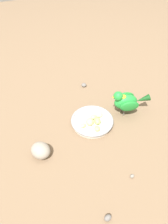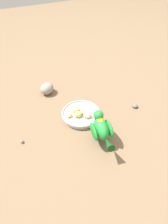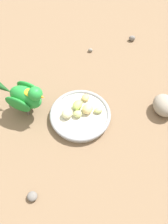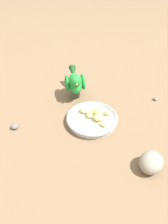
# 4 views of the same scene
# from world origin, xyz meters

# --- Properties ---
(ground_plane) EXTENTS (4.00, 4.00, 0.00)m
(ground_plane) POSITION_xyz_m (0.00, 0.00, 0.00)
(ground_plane) COLOR #7A6047
(feeding_bowl) EXTENTS (0.18, 0.18, 0.03)m
(feeding_bowl) POSITION_xyz_m (0.01, 0.00, 0.01)
(feeding_bowl) COLOR beige
(feeding_bowl) RESTS_ON ground_plane
(apple_piece_0) EXTENTS (0.03, 0.03, 0.02)m
(apple_piece_0) POSITION_xyz_m (0.01, 0.06, 0.03)
(apple_piece_0) COLOR tan
(apple_piece_0) RESTS_ON feeding_bowl
(apple_piece_1) EXTENTS (0.05, 0.05, 0.02)m
(apple_piece_1) POSITION_xyz_m (-0.03, -0.01, 0.03)
(apple_piece_1) COLOR beige
(apple_piece_1) RESTS_ON feeding_bowl
(apple_piece_2) EXTENTS (0.04, 0.04, 0.03)m
(apple_piece_2) POSITION_xyz_m (-0.01, 0.02, 0.03)
(apple_piece_2) COLOR #B2CC66
(apple_piece_2) RESTS_ON feeding_bowl
(apple_piece_3) EXTENTS (0.03, 0.03, 0.02)m
(apple_piece_3) POSITION_xyz_m (0.06, 0.02, 0.03)
(apple_piece_3) COLOR #C6D17A
(apple_piece_3) RESTS_ON feeding_bowl
(apple_piece_4) EXTENTS (0.03, 0.03, 0.02)m
(apple_piece_4) POSITION_xyz_m (-0.00, -0.01, 0.03)
(apple_piece_4) COLOR #C6D17A
(apple_piece_4) RESTS_ON feeding_bowl
(apple_piece_5) EXTENTS (0.04, 0.04, 0.03)m
(apple_piece_5) POSITION_xyz_m (0.03, 0.02, 0.03)
(apple_piece_5) COLOR #E5C67F
(apple_piece_5) RESTS_ON feeding_bowl
(parrot) EXTENTS (0.18, 0.10, 0.13)m
(parrot) POSITION_xyz_m (-0.16, -0.01, 0.07)
(parrot) COLOR #59544C
(parrot) RESTS_ON ground_plane
(rock_large) EXTENTS (0.10, 0.10, 0.06)m
(rock_large) POSITION_xyz_m (0.25, 0.08, 0.03)
(rock_large) COLOR gray
(rock_large) RESTS_ON ground_plane
(pebble_0) EXTENTS (0.02, 0.01, 0.01)m
(pebble_0) POSITION_xyz_m (-0.02, 0.29, 0.01)
(pebble_0) COLOR gray
(pebble_0) RESTS_ON ground_plane
(pebble_1) EXTENTS (0.03, 0.03, 0.02)m
(pebble_1) POSITION_xyz_m (-0.06, -0.26, 0.01)
(pebble_1) COLOR slate
(pebble_1) RESTS_ON ground_plane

